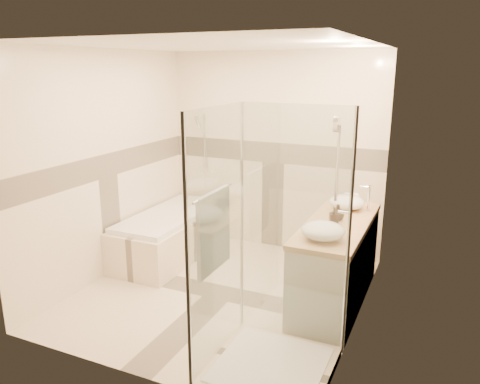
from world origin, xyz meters
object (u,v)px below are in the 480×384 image
at_px(shower_enclosure, 261,307).
at_px(vessel_sink_far, 323,231).
at_px(vanity, 336,262).
at_px(vessel_sink_near, 347,202).
at_px(amenity_bottle_b, 338,212).
at_px(bathtub, 171,232).
at_px(amenity_bottle_a, 334,217).

bearing_deg(shower_enclosure, vessel_sink_far, 70.10).
height_order(vanity, vessel_sink_near, vessel_sink_near).
xyz_separation_m(vanity, shower_enclosure, (-0.29, -1.27, 0.08)).
bearing_deg(vessel_sink_near, amenity_bottle_b, -90.00).
bearing_deg(shower_enclosure, bathtub, 138.90).
height_order(vessel_sink_far, amenity_bottle_b, amenity_bottle_b).
bearing_deg(amenity_bottle_b, bathtub, 172.02).
height_order(bathtub, shower_enclosure, shower_enclosure).
height_order(bathtub, amenity_bottle_b, amenity_bottle_b).
relative_size(vessel_sink_far, amenity_bottle_a, 2.16).
bearing_deg(vessel_sink_far, shower_enclosure, -109.90).
bearing_deg(vessel_sink_near, vanity, -87.58).
height_order(amenity_bottle_a, amenity_bottle_b, amenity_bottle_a).
xyz_separation_m(amenity_bottle_a, amenity_bottle_b, (0.00, 0.17, -0.01)).
bearing_deg(amenity_bottle_a, vessel_sink_near, 90.00).
bearing_deg(amenity_bottle_a, vanity, 80.73).
xyz_separation_m(vanity, amenity_bottle_b, (-0.02, 0.05, 0.50)).
xyz_separation_m(vanity, amenity_bottle_a, (-0.02, -0.12, 0.51)).
distance_m(vanity, vessel_sink_far, 0.72).
xyz_separation_m(shower_enclosure, amenity_bottle_b, (0.27, 1.32, 0.42)).
height_order(vessel_sink_near, vessel_sink_far, vessel_sink_far).
relative_size(vanity, vessel_sink_far, 4.25).
relative_size(shower_enclosure, vessel_sink_near, 5.56).
bearing_deg(bathtub, vessel_sink_near, 3.30).
distance_m(bathtub, vessel_sink_near, 2.22).
bearing_deg(vessel_sink_near, bathtub, -176.70).
xyz_separation_m(vanity, vessel_sink_near, (-0.02, 0.47, 0.50)).
xyz_separation_m(bathtub, vanity, (2.15, -0.35, 0.12)).
height_order(vessel_sink_far, amenity_bottle_a, amenity_bottle_a).
distance_m(shower_enclosure, amenity_bottle_b, 1.41).
distance_m(bathtub, vessel_sink_far, 2.38).
distance_m(vanity, shower_enclosure, 1.31).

